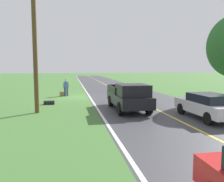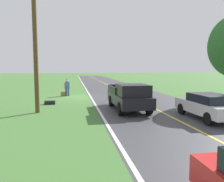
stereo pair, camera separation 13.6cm
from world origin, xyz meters
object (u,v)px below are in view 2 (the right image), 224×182
at_px(suitcase_carried, 63,94).
at_px(utility_pole_roadside, 35,48).
at_px(hitchhiker_walking, 67,86).
at_px(pickup_truck_passing, 129,96).
at_px(sedan_mid_oncoming, 208,105).

distance_m(suitcase_carried, utility_pole_roadside, 9.31).
relative_size(hitchhiker_walking, pickup_truck_passing, 0.32).
bearing_deg(hitchhiker_walking, pickup_truck_passing, 116.36).
relative_size(sedan_mid_oncoming, utility_pole_roadside, 0.54).
bearing_deg(hitchhiker_walking, suitcase_carried, 13.36).
bearing_deg(suitcase_carried, sedan_mid_oncoming, 33.40).
bearing_deg(hitchhiker_walking, sedan_mid_oncoming, 124.33).
distance_m(suitcase_carried, pickup_truck_passing, 9.86).
bearing_deg(suitcase_carried, utility_pole_roadside, -10.98).
xyz_separation_m(pickup_truck_passing, sedan_mid_oncoming, (-3.79, 3.15, -0.21)).
bearing_deg(pickup_truck_passing, suitcase_carried, -61.21).
relative_size(hitchhiker_walking, utility_pole_roadside, 0.21).
bearing_deg(sedan_mid_oncoming, utility_pole_roadside, -19.25).
distance_m(hitchhiker_walking, suitcase_carried, 0.87).
relative_size(suitcase_carried, utility_pole_roadside, 0.06).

